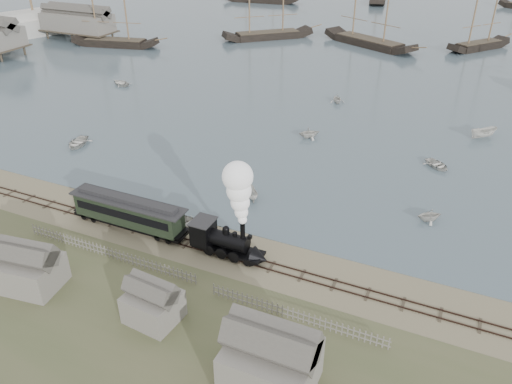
% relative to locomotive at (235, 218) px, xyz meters
% --- Properties ---
extents(ground, '(600.00, 600.00, 0.00)m').
position_rel_locomotive_xyz_m(ground, '(-4.36, 2.00, -4.40)').
color(ground, gray).
rests_on(ground, ground).
extents(rail_track, '(120.00, 1.80, 0.16)m').
position_rel_locomotive_xyz_m(rail_track, '(-4.36, 0.00, -4.36)').
color(rail_track, '#31211A').
rests_on(rail_track, ground).
extents(picket_fence_west, '(19.00, 0.10, 1.20)m').
position_rel_locomotive_xyz_m(picket_fence_west, '(-10.86, -5.00, -4.40)').
color(picket_fence_west, gray).
rests_on(picket_fence_west, ground).
extents(picket_fence_east, '(15.00, 0.10, 1.20)m').
position_rel_locomotive_xyz_m(picket_fence_east, '(8.14, -5.50, -4.40)').
color(picket_fence_east, gray).
rests_on(picket_fence_east, ground).
extents(shed_left, '(5.00, 4.00, 4.10)m').
position_rel_locomotive_xyz_m(shed_left, '(-14.36, -11.00, -4.40)').
color(shed_left, gray).
rests_on(shed_left, ground).
extents(shed_mid, '(4.00, 3.50, 3.60)m').
position_rel_locomotive_xyz_m(shed_mid, '(-2.36, -10.00, -4.40)').
color(shed_mid, gray).
rests_on(shed_mid, ground).
extents(shed_right, '(6.00, 5.00, 5.10)m').
position_rel_locomotive_xyz_m(shed_right, '(8.64, -12.00, -4.40)').
color(shed_right, gray).
rests_on(shed_right, ground).
extents(locomotive, '(7.66, 2.86, 9.55)m').
position_rel_locomotive_xyz_m(locomotive, '(0.00, 0.00, 0.00)').
color(locomotive, black).
rests_on(locomotive, ground).
extents(passenger_coach, '(12.93, 2.49, 3.14)m').
position_rel_locomotive_xyz_m(passenger_coach, '(-12.18, 0.00, -2.41)').
color(passenger_coach, black).
rests_on(passenger_coach, ground).
extents(beached_dinghy, '(3.41, 4.16, 0.75)m').
position_rel_locomotive_xyz_m(beached_dinghy, '(-6.64, 2.82, -4.03)').
color(beached_dinghy, silver).
rests_on(beached_dinghy, ground).
extents(rowboat_0, '(5.03, 4.14, 0.91)m').
position_rel_locomotive_xyz_m(rowboat_0, '(-31.34, 13.62, -3.89)').
color(rowboat_0, silver).
rests_on(rowboat_0, harbor_water).
extents(rowboat_1, '(3.99, 4.06, 1.62)m').
position_rel_locomotive_xyz_m(rowboat_1, '(-2.96, 29.53, -3.53)').
color(rowboat_1, silver).
rests_on(rowboat_1, harbor_water).
extents(rowboat_2, '(3.27, 3.13, 1.27)m').
position_rel_locomotive_xyz_m(rowboat_2, '(-3.43, 10.57, -3.71)').
color(rowboat_2, silver).
rests_on(rowboat_2, harbor_water).
extents(rowboat_3, '(4.43, 4.48, 0.76)m').
position_rel_locomotive_xyz_m(rowboat_3, '(15.00, 27.36, -3.96)').
color(rowboat_3, silver).
rests_on(rowboat_3, harbor_water).
extents(rowboat_4, '(3.36, 3.47, 1.40)m').
position_rel_locomotive_xyz_m(rowboat_4, '(15.77, 14.09, -3.64)').
color(rowboat_4, silver).
rests_on(rowboat_4, harbor_water).
extents(rowboat_5, '(3.57, 4.13, 1.55)m').
position_rel_locomotive_xyz_m(rowboat_5, '(19.78, 39.87, -3.57)').
color(rowboat_5, silver).
rests_on(rowboat_5, harbor_water).
extents(rowboat_6, '(4.08, 4.80, 0.84)m').
position_rel_locomotive_xyz_m(rowboat_6, '(-42.95, 38.24, -3.92)').
color(rowboat_6, silver).
rests_on(rowboat_6, harbor_water).
extents(rowboat_7, '(3.68, 3.58, 1.48)m').
position_rel_locomotive_xyz_m(rowboat_7, '(-3.49, 45.44, -3.60)').
color(rowboat_7, silver).
rests_on(rowboat_7, harbor_water).
extents(schooner_0, '(21.12, 9.18, 20.00)m').
position_rel_locomotive_xyz_m(schooner_0, '(-62.70, 61.84, 5.66)').
color(schooner_0, black).
rests_on(schooner_0, harbor_water).
extents(schooner_2, '(24.75, 16.72, 20.00)m').
position_rel_locomotive_xyz_m(schooner_2, '(-8.07, 87.30, 5.66)').
color(schooner_2, black).
rests_on(schooner_2, harbor_water).
extents(schooner_3, '(13.55, 16.30, 20.00)m').
position_rel_locomotive_xyz_m(schooner_3, '(16.03, 94.34, 5.66)').
color(schooner_3, black).
rests_on(schooner_3, harbor_water).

